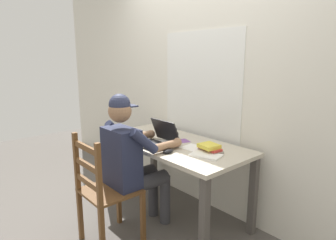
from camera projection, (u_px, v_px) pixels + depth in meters
The scene contains 14 objects.
ground_plane at pixel (172, 214), 2.87m from camera, with size 8.00×8.00×0.00m, color #56514C.
back_wall at pixel (206, 82), 2.88m from camera, with size 6.00×0.08×2.60m.
desk at pixel (173, 152), 2.73m from camera, with size 1.49×0.73×0.75m.
seated_person at pixel (132, 158), 2.46m from camera, with size 0.50×0.60×1.25m.
wooden_chair at pixel (104, 191), 2.33m from camera, with size 0.42×0.42×0.95m.
laptop at pixel (157, 139), 2.62m from camera, with size 0.33×0.31×0.22m.
computer_mouse at pixel (168, 151), 2.39m from camera, with size 0.06×0.10×0.03m, color black.
coffee_mug_white at pixel (123, 131), 2.92m from camera, with size 0.12×0.08×0.10m.
coffee_mug_dark at pixel (173, 133), 2.84m from camera, with size 0.12×0.08×0.10m.
book_stack_main at pixel (210, 148), 2.42m from camera, with size 0.21×0.16×0.07m.
paper_pile_near_laptop at pixel (206, 155), 2.32m from camera, with size 0.24×0.15×0.02m, color white.
paper_pile_back_corner at pixel (195, 148), 2.52m from camera, with size 0.23×0.17×0.01m, color white.
paper_pile_side at pixel (169, 143), 2.66m from camera, with size 0.20×0.14×0.02m, color white.
landscape_photo_print at pixel (184, 141), 2.75m from camera, with size 0.13×0.09×0.00m, color #7A4293.
Camera 1 is at (1.93, -1.75, 1.52)m, focal length 30.65 mm.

